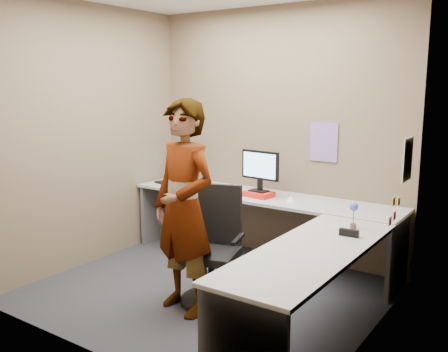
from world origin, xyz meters
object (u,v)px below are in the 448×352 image
Objects in this scene: office_chair at (213,256)px; desk at (269,228)px; monitor at (260,168)px; person at (184,208)px.

desk is at bearing 45.19° from office_chair.
person reaches higher than monitor.
person is at bearing -126.53° from office_chair.
person is (0.05, -1.31, -0.15)m from monitor.
person is (-0.10, -0.27, 0.48)m from office_chair.
person reaches higher than office_chair.
person is at bearing -115.12° from desk.
monitor is 1.22m from office_chair.
office_chair is at bearing -76.08° from monitor.
desk is 2.97× the size of office_chair.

